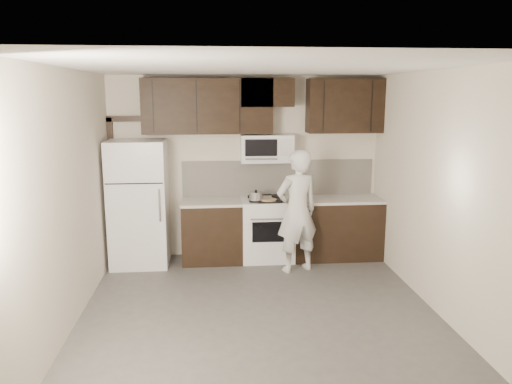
{
  "coord_description": "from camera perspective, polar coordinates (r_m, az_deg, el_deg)",
  "views": [
    {
      "loc": [
        -0.52,
        -5.17,
        2.44
      ],
      "look_at": [
        0.04,
        0.9,
        1.23
      ],
      "focal_mm": 35.0,
      "sensor_mm": 36.0,
      "label": 1
    }
  ],
  "objects": [
    {
      "name": "refrigerator",
      "position": [
        7.3,
        -13.23,
        -1.26
      ],
      "size": [
        0.8,
        0.76,
        1.8
      ],
      "color": "white",
      "rests_on": "floor"
    },
    {
      "name": "floor",
      "position": [
        5.74,
        0.45,
        -13.92
      ],
      "size": [
        4.5,
        4.5,
        0.0
      ],
      "primitive_type": "plane",
      "color": "#4D4A48",
      "rests_on": "ground"
    },
    {
      "name": "saucepan",
      "position": [
        7.14,
        0.02,
        -0.55
      ],
      "size": [
        0.32,
        0.19,
        0.18
      ],
      "color": "silver",
      "rests_on": "stove"
    },
    {
      "name": "upper_cabinets",
      "position": [
        7.29,
        0.5,
        9.97
      ],
      "size": [
        3.48,
        0.35,
        0.78
      ],
      "color": "black",
      "rests_on": "back_wall"
    },
    {
      "name": "counter_run",
      "position": [
        7.47,
        3.6,
        -4.21
      ],
      "size": [
        2.95,
        0.64,
        0.91
      ],
      "color": "black",
      "rests_on": "floor"
    },
    {
      "name": "backsplash",
      "position": [
        7.59,
        2.56,
        1.64
      ],
      "size": [
        2.9,
        0.02,
        0.54
      ],
      "primitive_type": "cube",
      "color": "silver",
      "rests_on": "counter_run"
    },
    {
      "name": "stove",
      "position": [
        7.43,
        1.29,
        -4.24
      ],
      "size": [
        0.76,
        0.66,
        0.94
      ],
      "color": "white",
      "rests_on": "floor"
    },
    {
      "name": "door_trim",
      "position": [
        7.61,
        -15.78,
        1.78
      ],
      "size": [
        0.5,
        0.08,
        2.12
      ],
      "color": "black",
      "rests_on": "floor"
    },
    {
      "name": "back_wall",
      "position": [
        7.52,
        -1.23,
        2.88
      ],
      "size": [
        4.0,
        0.0,
        4.0
      ],
      "primitive_type": "plane",
      "rotation": [
        1.57,
        0.0,
        0.0
      ],
      "color": "beige",
      "rests_on": "ground"
    },
    {
      "name": "pizza",
      "position": [
        7.17,
        1.42,
        -0.88
      ],
      "size": [
        0.24,
        0.24,
        0.02
      ],
      "primitive_type": "cylinder",
      "rotation": [
        0.0,
        0.0,
        0.01
      ],
      "color": "#CBAE88",
      "rests_on": "baking_tray"
    },
    {
      "name": "person",
      "position": [
        6.86,
        4.72,
        -2.2
      ],
      "size": [
        0.72,
        0.59,
        1.71
      ],
      "primitive_type": "imported",
      "rotation": [
        0.0,
        0.0,
        3.48
      ],
      "color": "white",
      "rests_on": "floor"
    },
    {
      "name": "microwave",
      "position": [
        7.32,
        1.22,
        5.02
      ],
      "size": [
        0.76,
        0.42,
        0.4
      ],
      "color": "white",
      "rests_on": "upper_cabinets"
    },
    {
      "name": "ceiling",
      "position": [
        5.21,
        0.49,
        14.08
      ],
      "size": [
        4.5,
        4.5,
        0.0
      ],
      "primitive_type": "plane",
      "rotation": [
        3.14,
        0.0,
        0.0
      ],
      "color": "white",
      "rests_on": "back_wall"
    },
    {
      "name": "baking_tray",
      "position": [
        7.18,
        1.42,
        -1.02
      ],
      "size": [
        0.36,
        0.27,
        0.02
      ],
      "primitive_type": "cube",
      "rotation": [
        0.0,
        0.0,
        0.01
      ],
      "color": "black",
      "rests_on": "counter_run"
    }
  ]
}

